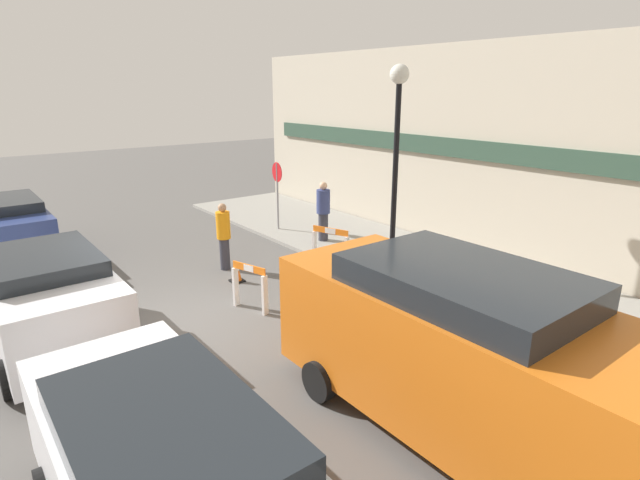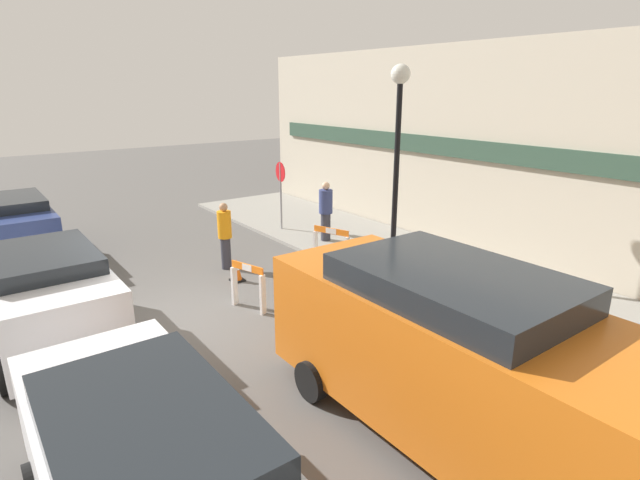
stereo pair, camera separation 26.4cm
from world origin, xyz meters
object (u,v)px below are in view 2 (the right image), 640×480
object	(u,v)px
streetlamp_post	(398,141)
parked_car_0	(10,225)
stop_sign	(281,184)
person_worker	(225,234)
person_pedestrian	(326,210)
work_van	(448,346)
parked_car_1	(48,292)

from	to	relation	value
streetlamp_post	parked_car_0	bearing A→B (deg)	-131.60
parked_car_0	stop_sign	bearing A→B (deg)	74.80
person_worker	person_pedestrian	xyz separation A→B (m)	(-0.19, 3.27, 0.11)
person_pedestrian	parked_car_0	xyz separation A→B (m)	(-3.75, -7.45, -0.07)
person_worker	streetlamp_post	bearing A→B (deg)	27.37
stop_sign	work_van	distance (m)	9.95
streetlamp_post	stop_sign	distance (m)	4.93
stop_sign	parked_car_0	bearing A→B (deg)	79.98
person_pedestrian	work_van	distance (m)	8.42
parked_car_1	streetlamp_post	bearing A→B (deg)	82.65
streetlamp_post	person_pedestrian	world-z (taller)	streetlamp_post
work_van	person_worker	bearing A→B (deg)	176.16
person_worker	stop_sign	bearing A→B (deg)	101.36
stop_sign	person_worker	xyz separation A→B (m)	(2.01, -2.90, -0.60)
stop_sign	parked_car_0	size ratio (longest dim) A/B	0.53
streetlamp_post	stop_sign	bearing A→B (deg)	-176.30
stop_sign	person_pedestrian	size ratio (longest dim) A/B	1.22
streetlamp_post	parked_car_1	bearing A→B (deg)	-97.35
stop_sign	parked_car_0	distance (m)	7.36
person_worker	person_pedestrian	distance (m)	3.27
streetlamp_post	person_worker	xyz separation A→B (m)	(-2.62, -3.20, -2.28)
person_pedestrian	person_worker	bearing A→B (deg)	110.18
person_pedestrian	work_van	world-z (taller)	work_van
streetlamp_post	person_worker	bearing A→B (deg)	-129.30
streetlamp_post	work_van	distance (m)	6.30
parked_car_0	person_pedestrian	bearing A→B (deg)	63.29
stop_sign	parked_car_1	bearing A→B (deg)	122.63
parked_car_1	parked_car_0	bearing A→B (deg)	-180.00
person_pedestrian	parked_car_1	bearing A→B (deg)	120.90
person_worker	person_pedestrian	world-z (taller)	person_pedestrian
person_worker	parked_car_0	world-z (taller)	person_worker
parked_car_1	stop_sign	bearing A→B (deg)	117.45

